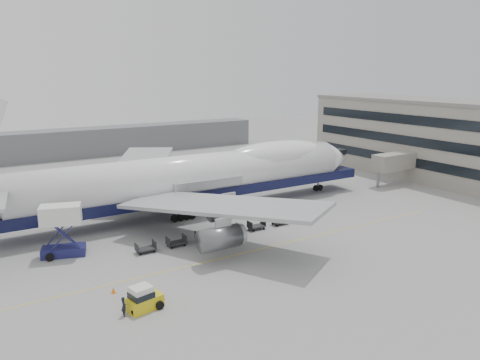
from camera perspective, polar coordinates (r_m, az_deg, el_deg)
ground at (r=61.83m, az=-0.82°, el=-6.72°), size 260.00×260.00×0.00m
apron_line at (r=57.10m, az=2.32°, el=-8.45°), size 60.00×0.15×0.01m
terminal at (r=96.76m, az=26.59°, el=3.90°), size 24.20×70.40×15.60m
hangar at (r=122.77m, az=-22.20°, el=3.96°), size 110.00×8.00×7.00m
airliner at (r=70.70m, az=-5.40°, el=0.51°), size 67.00×55.30×19.98m
catering_truck at (r=57.94m, az=-20.91°, el=-5.41°), size 5.34×4.33×6.07m
baggage_tug at (r=44.20m, az=-11.70°, el=-14.03°), size 3.40×2.26×2.29m
ground_worker at (r=43.60m, az=-13.99°, el=-14.73°), size 0.45×0.67×1.80m
traffic_cone at (r=48.10m, az=-15.18°, el=-12.84°), size 0.43×0.43×0.64m
dolly_0 at (r=57.03m, az=-11.43°, el=-8.17°), size 2.30×1.35×1.30m
dolly_1 at (r=58.39m, az=-7.77°, el=-7.51°), size 2.30×1.35×1.30m
dolly_2 at (r=59.99m, az=-4.31°, el=-6.86°), size 2.30×1.35×1.30m
dolly_3 at (r=61.79m, az=-1.04°, el=-6.21°), size 2.30×1.35×1.30m
dolly_4 at (r=63.79m, az=2.02°, el=-5.59°), size 2.30×1.35×1.30m
dolly_5 at (r=65.96m, az=4.88°, el=-4.99°), size 2.30×1.35×1.30m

